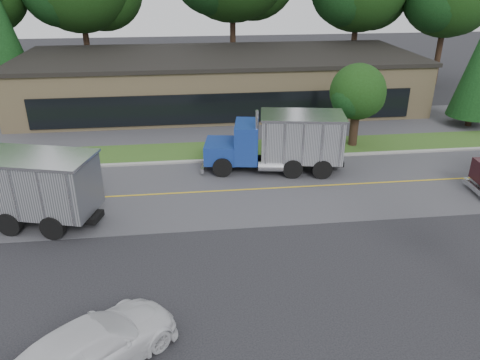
{
  "coord_description": "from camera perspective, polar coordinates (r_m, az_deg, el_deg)",
  "views": [
    {
      "loc": [
        -0.92,
        -13.26,
        10.87
      ],
      "look_at": [
        1.42,
        6.39,
        1.8
      ],
      "focal_mm": 35.0,
      "sensor_mm": 36.0,
      "label": 1
    }
  ],
  "objects": [
    {
      "name": "evergreen_left",
      "position": [
        46.16,
        -26.81,
        15.15
      ],
      "size": [
        4.23,
        4.23,
        9.61
      ],
      "color": "#382619",
      "rests_on": "ground"
    },
    {
      "name": "rally_car",
      "position": [
        15.1,
        -17.45,
        -18.75
      ],
      "size": [
        5.48,
        5.1,
        1.55
      ],
      "primitive_type": "imported",
      "rotation": [
        0.0,
        0.0,
        2.27
      ],
      "color": "silver",
      "rests_on": "ground"
    },
    {
      "name": "dump_truck_blue",
      "position": [
        26.88,
        5.16,
        4.8
      ],
      "size": [
        8.14,
        3.83,
        3.36
      ],
      "rotation": [
        0.0,
        0.0,
        2.97
      ],
      "color": "black",
      "rests_on": "ground"
    },
    {
      "name": "strip_mall",
      "position": [
        40.36,
        -2.53,
        11.9
      ],
      "size": [
        32.0,
        12.0,
        4.0
      ],
      "primitive_type": "cube",
      "color": "tan",
      "rests_on": "ground"
    },
    {
      "name": "road",
      "position": [
        24.79,
        -3.98,
        -1.45
      ],
      "size": [
        60.0,
        8.0,
        0.02
      ],
      "primitive_type": "cube",
      "color": "#5D5D62",
      "rests_on": "ground"
    },
    {
      "name": "curb",
      "position": [
        28.62,
        -4.44,
        2.22
      ],
      "size": [
        60.0,
        0.3,
        0.12
      ],
      "primitive_type": "cube",
      "color": "#9E9E99",
      "rests_on": "ground"
    },
    {
      "name": "far_parking",
      "position": [
        35.01,
        -4.98,
        6.43
      ],
      "size": [
        60.0,
        7.0,
        0.02
      ],
      "primitive_type": "cube",
      "color": "#5D5D62",
      "rests_on": "ground"
    },
    {
      "name": "evergreen_right",
      "position": [
        38.18,
        27.22,
        12.12
      ],
      "size": [
        3.47,
        3.47,
        7.88
      ],
      "color": "#382619",
      "rests_on": "ground"
    },
    {
      "name": "dump_truck_red",
      "position": [
        23.7,
        -26.8,
        -0.65
      ],
      "size": [
        10.04,
        5.0,
        3.36
      ],
      "rotation": [
        0.0,
        0.0,
        2.87
      ],
      "color": "black",
      "rests_on": "ground"
    },
    {
      "name": "tree_verge",
      "position": [
        31.26,
        14.2,
        10.1
      ],
      "size": [
        3.78,
        3.56,
        5.39
      ],
      "color": "#382619",
      "rests_on": "ground"
    },
    {
      "name": "center_line",
      "position": [
        24.79,
        -3.98,
        -1.45
      ],
      "size": [
        60.0,
        0.12,
        0.01
      ],
      "primitive_type": "cube",
      "color": "gold",
      "rests_on": "ground"
    },
    {
      "name": "grass_verge",
      "position": [
        30.29,
        -4.61,
        3.51
      ],
      "size": [
        60.0,
        3.4,
        0.03
      ],
      "primitive_type": "cube",
      "color": "#28531C",
      "rests_on": "ground"
    },
    {
      "name": "ground",
      "position": [
        17.17,
        -2.26,
        -14.67
      ],
      "size": [
        140.0,
        140.0,
        0.0
      ],
      "primitive_type": "plane",
      "color": "#323237",
      "rests_on": "ground"
    }
  ]
}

